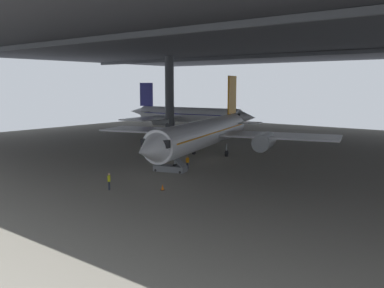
{
  "coord_description": "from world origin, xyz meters",
  "views": [
    {
      "loc": [
        33.92,
        -46.1,
        10.12
      ],
      "look_at": [
        0.38,
        -3.7,
        2.58
      ],
      "focal_mm": 39.74,
      "sensor_mm": 36.0,
      "label": 1
    }
  ],
  "objects_px": {
    "airplane_main": "(205,133)",
    "crew_worker_near_nose": "(109,180)",
    "traffic_cone_orange": "(163,187)",
    "baggage_tug": "(198,142)",
    "airplane_distant": "(187,115)",
    "boarding_stairs": "(170,165)",
    "crew_worker_by_stairs": "(187,162)"
  },
  "relations": [
    {
      "from": "airplane_main",
      "to": "crew_worker_near_nose",
      "type": "bearing_deg",
      "value": -80.01
    },
    {
      "from": "crew_worker_near_nose",
      "to": "traffic_cone_orange",
      "type": "height_order",
      "value": "crew_worker_near_nose"
    },
    {
      "from": "traffic_cone_orange",
      "to": "baggage_tug",
      "type": "bearing_deg",
      "value": 121.15
    },
    {
      "from": "airplane_distant",
      "to": "crew_worker_near_nose",
      "type": "bearing_deg",
      "value": -58.45
    },
    {
      "from": "boarding_stairs",
      "to": "airplane_distant",
      "type": "bearing_deg",
      "value": 126.67
    },
    {
      "from": "traffic_cone_orange",
      "to": "baggage_tug",
      "type": "xyz_separation_m",
      "value": [
        -15.95,
        26.38,
        0.23
      ]
    },
    {
      "from": "crew_worker_near_nose",
      "to": "boarding_stairs",
      "type": "bearing_deg",
      "value": 97.15
    },
    {
      "from": "boarding_stairs",
      "to": "baggage_tug",
      "type": "xyz_separation_m",
      "value": [
        -10.47,
        19.11,
        -0.21
      ]
    },
    {
      "from": "baggage_tug",
      "to": "crew_worker_near_nose",
      "type": "bearing_deg",
      "value": -68.23
    },
    {
      "from": "boarding_stairs",
      "to": "baggage_tug",
      "type": "relative_size",
      "value": 1.89
    },
    {
      "from": "boarding_stairs",
      "to": "crew_worker_near_nose",
      "type": "distance_m",
      "value": 10.46
    },
    {
      "from": "crew_worker_by_stairs",
      "to": "airplane_distant",
      "type": "xyz_separation_m",
      "value": [
        -29.78,
        36.57,
        2.35
      ]
    },
    {
      "from": "crew_worker_by_stairs",
      "to": "boarding_stairs",
      "type": "bearing_deg",
      "value": -110.82
    },
    {
      "from": "crew_worker_by_stairs",
      "to": "baggage_tug",
      "type": "height_order",
      "value": "crew_worker_by_stairs"
    },
    {
      "from": "boarding_stairs",
      "to": "airplane_main",
      "type": "bearing_deg",
      "value": 102.87
    },
    {
      "from": "traffic_cone_orange",
      "to": "crew_worker_by_stairs",
      "type": "bearing_deg",
      "value": 115.81
    },
    {
      "from": "boarding_stairs",
      "to": "baggage_tug",
      "type": "distance_m",
      "value": 21.79
    },
    {
      "from": "baggage_tug",
      "to": "boarding_stairs",
      "type": "bearing_deg",
      "value": -61.28
    },
    {
      "from": "traffic_cone_orange",
      "to": "airplane_main",
      "type": "bearing_deg",
      "value": 114.17
    },
    {
      "from": "traffic_cone_orange",
      "to": "boarding_stairs",
      "type": "bearing_deg",
      "value": 126.97
    },
    {
      "from": "crew_worker_by_stairs",
      "to": "traffic_cone_orange",
      "type": "height_order",
      "value": "crew_worker_by_stairs"
    },
    {
      "from": "airplane_distant",
      "to": "crew_worker_by_stairs",
      "type": "bearing_deg",
      "value": -50.85
    },
    {
      "from": "airplane_distant",
      "to": "baggage_tug",
      "type": "relative_size",
      "value": 13.54
    },
    {
      "from": "airplane_distant",
      "to": "airplane_main",
      "type": "bearing_deg",
      "value": -47.25
    },
    {
      "from": "baggage_tug",
      "to": "crew_worker_by_stairs",
      "type": "bearing_deg",
      "value": -56.07
    },
    {
      "from": "boarding_stairs",
      "to": "airplane_distant",
      "type": "relative_size",
      "value": 0.14
    },
    {
      "from": "boarding_stairs",
      "to": "crew_worker_by_stairs",
      "type": "xyz_separation_m",
      "value": [
        0.86,
        2.27,
        0.2
      ]
    },
    {
      "from": "airplane_distant",
      "to": "traffic_cone_orange",
      "type": "xyz_separation_m",
      "value": [
        34.39,
        -46.11,
        -3.0
      ]
    },
    {
      "from": "airplane_main",
      "to": "baggage_tug",
      "type": "distance_m",
      "value": 12.57
    },
    {
      "from": "crew_worker_near_nose",
      "to": "traffic_cone_orange",
      "type": "xyz_separation_m",
      "value": [
        4.17,
        3.1,
        -0.66
      ]
    },
    {
      "from": "airplane_distant",
      "to": "traffic_cone_orange",
      "type": "bearing_deg",
      "value": -53.28
    },
    {
      "from": "boarding_stairs",
      "to": "airplane_distant",
      "type": "xyz_separation_m",
      "value": [
        -28.92,
        38.84,
        2.56
      ]
    }
  ]
}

